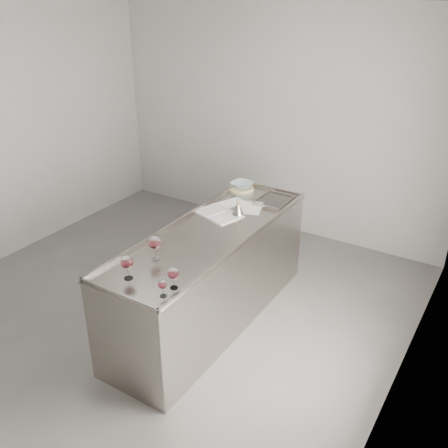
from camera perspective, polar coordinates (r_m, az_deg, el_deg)
The scene contains 12 objects.
room_shell at distance 4.35m, azimuth -9.43°, elevation 4.55°, with size 4.54×5.04×2.84m.
counter at distance 4.70m, azimuth -1.55°, elevation -6.02°, with size 0.77×2.42×0.97m.
wine_glass_left at distance 3.80m, azimuth -11.02°, elevation -4.34°, with size 0.10×0.10×0.20m.
wine_glass_middle at distance 4.01m, azimuth -7.91°, elevation -2.16°, with size 0.11×0.11×0.21m.
wine_glass_right at distance 3.64m, azimuth -5.81°, elevation -5.67°, with size 0.09×0.09×0.17m.
wine_glass_small at distance 3.57m, azimuth -7.03°, elevation -6.91°, with size 0.07×0.07×0.14m.
notebook at distance 4.81m, azimuth -0.63°, elevation 1.20°, with size 0.49×0.41×0.02m.
loose_paper_top at distance 4.96m, azimuth 2.99°, elevation 1.89°, with size 0.22×0.32×0.00m, color silver.
loose_paper_under at distance 5.05m, azimuth 0.93°, elevation 2.44°, with size 0.18×0.26×0.00m, color white.
trivet at distance 5.41m, azimuth 2.05°, elevation 4.12°, with size 0.26×0.26×0.02m, color #C6BF80.
ceramic_bowl at distance 5.39m, azimuth 2.06°, elevation 4.50°, with size 0.23×0.23×0.06m, color #98ABB1.
wine_funnel at distance 4.77m, azimuth 1.60°, elevation 1.64°, with size 0.13×0.13×0.19m.
Camera 1 is at (2.72, -3.01, 2.97)m, focal length 40.00 mm.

